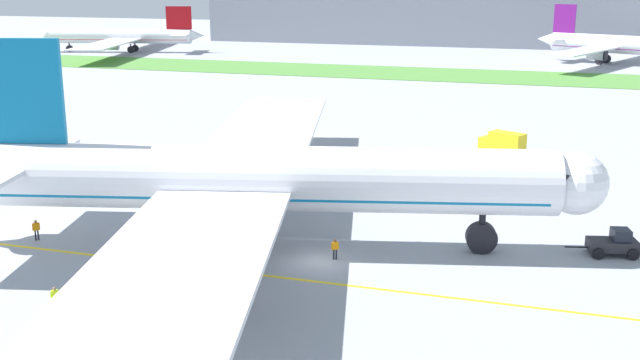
{
  "coord_description": "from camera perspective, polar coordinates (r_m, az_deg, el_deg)",
  "views": [
    {
      "loc": [
        16.43,
        -53.06,
        21.27
      ],
      "look_at": [
        -3.27,
        10.5,
        3.6
      ],
      "focal_mm": 43.45,
      "sensor_mm": 36.0,
      "label": 1
    }
  ],
  "objects": [
    {
      "name": "service_truck_baggage_loader",
      "position": [
        95.0,
        13.32,
        2.57
      ],
      "size": [
        5.76,
        4.28,
        3.19
      ],
      "color": "yellow",
      "rests_on": "ground"
    },
    {
      "name": "ground_crew_wingwalker_starboard",
      "position": [
        54.02,
        -18.94,
        -8.07
      ],
      "size": [
        0.46,
        0.45,
        1.57
      ],
      "color": "black",
      "rests_on": "ground"
    },
    {
      "name": "ground_crew_wingwalker_port",
      "position": [
        68.09,
        -20.18,
        -3.33
      ],
      "size": [
        0.5,
        0.52,
        1.77
      ],
      "color": "black",
      "rests_on": "ground"
    },
    {
      "name": "airliner_foreground",
      "position": [
        61.27,
        -5.32,
        0.02
      ],
      "size": [
        54.33,
        88.39,
        16.58
      ],
      "color": "white",
      "rests_on": "ground"
    },
    {
      "name": "ground_crew_marshaller_front",
      "position": [
        59.7,
        1.12,
        -4.97
      ],
      "size": [
        0.55,
        0.39,
        1.67
      ],
      "color": "black",
      "rests_on": "ground"
    },
    {
      "name": "ground_plane",
      "position": [
        59.48,
        0.01,
        -6.08
      ],
      "size": [
        600.0,
        600.0,
        0.0
      ],
      "primitive_type": "plane",
      "color": "#9399A0",
      "rests_on": "ground"
    },
    {
      "name": "pushback_tug",
      "position": [
        64.83,
        20.84,
        -4.38
      ],
      "size": [
        5.62,
        3.03,
        2.16
      ],
      "color": "#26262B",
      "rests_on": "ground"
    },
    {
      "name": "terminal_building",
      "position": [
        252.47,
        7.07,
        11.98
      ],
      "size": [
        133.83,
        20.0,
        18.0
      ],
      "primitive_type": "cube",
      "color": "gray",
      "rests_on": "ground"
    },
    {
      "name": "parked_airliner_far_centre",
      "position": [
        204.28,
        20.73,
        9.31
      ],
      "size": [
        36.81,
        58.54,
        14.17
      ],
      "color": "white",
      "rests_on": "ground"
    },
    {
      "name": "grass_median_strip",
      "position": [
        172.88,
        11.74,
        7.51
      ],
      "size": [
        320.0,
        24.0,
        0.1
      ],
      "primitive_type": "cube",
      "color": "#4C8438",
      "rests_on": "ground"
    },
    {
      "name": "parked_airliner_far_left",
      "position": [
        229.4,
        -14.23,
        10.2
      ],
      "size": [
        45.8,
        75.5,
        12.8
      ],
      "color": "white",
      "rests_on": "ground"
    },
    {
      "name": "apron_taxi_line",
      "position": [
        56.14,
        -1.14,
        -7.39
      ],
      "size": [
        280.0,
        0.36,
        0.01
      ],
      "primitive_type": "cube",
      "color": "yellow",
      "rests_on": "ground"
    }
  ]
}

